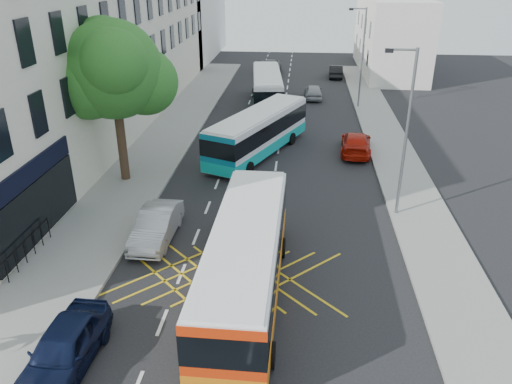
% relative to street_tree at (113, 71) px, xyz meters
% --- Properties ---
extents(pavement_left, '(5.00, 70.00, 0.15)m').
position_rel_street_tree_xyz_m(pavement_left, '(0.01, 0.03, -6.22)').
color(pavement_left, gray).
rests_on(pavement_left, ground).
extents(pavement_right, '(3.00, 70.00, 0.15)m').
position_rel_street_tree_xyz_m(pavement_right, '(16.01, 0.03, -6.22)').
color(pavement_right, gray).
rests_on(pavement_right, ground).
extents(terrace_main, '(8.30, 45.00, 13.50)m').
position_rel_street_tree_xyz_m(terrace_main, '(-5.49, 9.52, 0.46)').
color(terrace_main, beige).
rests_on(terrace_main, ground).
extents(terrace_far, '(8.00, 20.00, 10.00)m').
position_rel_street_tree_xyz_m(terrace_far, '(-5.49, 40.03, -1.29)').
color(terrace_far, silver).
rests_on(terrace_far, ground).
extents(building_right, '(6.00, 18.00, 8.00)m').
position_rel_street_tree_xyz_m(building_right, '(19.51, 33.03, -2.29)').
color(building_right, silver).
rests_on(building_right, ground).
extents(street_tree, '(6.30, 5.70, 8.80)m').
position_rel_street_tree_xyz_m(street_tree, '(0.00, 0.00, 0.00)').
color(street_tree, '#382619').
rests_on(street_tree, pavement_left).
extents(lamp_near, '(1.45, 0.15, 8.00)m').
position_rel_street_tree_xyz_m(lamp_near, '(14.71, -2.97, -1.68)').
color(lamp_near, slate).
rests_on(lamp_near, pavement_right).
extents(lamp_far, '(1.45, 0.15, 8.00)m').
position_rel_street_tree_xyz_m(lamp_far, '(14.71, 17.03, -1.68)').
color(lamp_far, slate).
rests_on(lamp_far, pavement_right).
extents(railings, '(0.08, 5.60, 1.14)m').
position_rel_street_tree_xyz_m(railings, '(-1.19, -9.67, -5.57)').
color(railings, black).
rests_on(railings, pavement_left).
extents(bus_near, '(2.74, 10.61, 2.97)m').
position_rel_street_tree_xyz_m(bus_near, '(8.09, -10.16, -4.73)').
color(bus_near, silver).
rests_on(bus_near, ground).
extents(bus_mid, '(6.07, 10.19, 2.83)m').
position_rel_street_tree_xyz_m(bus_mid, '(7.23, 5.04, -4.80)').
color(bus_mid, silver).
rests_on(bus_mid, ground).
extents(bus_far, '(3.33, 10.32, 2.85)m').
position_rel_street_tree_xyz_m(bus_far, '(6.94, 17.24, -4.79)').
color(bus_far, silver).
rests_on(bus_far, ground).
extents(parked_car_blue, '(1.83, 4.34, 1.46)m').
position_rel_street_tree_xyz_m(parked_car_blue, '(2.91, -14.29, -5.56)').
color(parked_car_blue, black).
rests_on(parked_car_blue, ground).
extents(parked_car_silver, '(1.58, 4.34, 1.42)m').
position_rel_street_tree_xyz_m(parked_car_silver, '(3.61, -6.33, -5.58)').
color(parked_car_silver, '#A8AAB0').
rests_on(parked_car_silver, ground).
extents(red_hatchback, '(2.33, 4.84, 1.36)m').
position_rel_street_tree_xyz_m(red_hatchback, '(13.59, 5.86, -5.61)').
color(red_hatchback, '#AB1507').
rests_on(red_hatchback, ground).
extents(distant_car_grey, '(2.47, 5.24, 1.45)m').
position_rel_street_tree_xyz_m(distant_car_grey, '(6.34, 30.40, -5.57)').
color(distant_car_grey, '#46484E').
rests_on(distant_car_grey, ground).
extents(distant_car_silver, '(1.65, 3.83, 1.29)m').
position_rel_street_tree_xyz_m(distant_car_silver, '(11.01, 19.88, -5.65)').
color(distant_car_silver, '#9E9FA5').
rests_on(distant_car_silver, ground).
extents(distant_car_dark, '(1.49, 4.00, 1.30)m').
position_rel_street_tree_xyz_m(distant_car_dark, '(13.54, 29.25, -5.64)').
color(distant_car_dark, black).
rests_on(distant_car_dark, ground).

